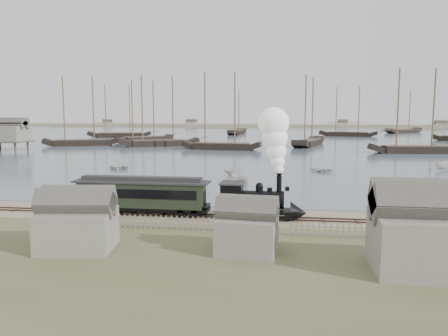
# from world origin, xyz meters

# --- Properties ---
(ground) EXTENTS (600.00, 600.00, 0.00)m
(ground) POSITION_xyz_m (0.00, 0.00, 0.00)
(ground) COLOR tan
(ground) RESTS_ON ground
(harbor_water) EXTENTS (600.00, 336.00, 0.06)m
(harbor_water) POSITION_xyz_m (0.00, 170.00, 0.03)
(harbor_water) COLOR #485667
(harbor_water) RESTS_ON ground
(rail_track) EXTENTS (120.00, 1.80, 0.16)m
(rail_track) POSITION_xyz_m (0.00, -2.00, 0.04)
(rail_track) COLOR #37251E
(rail_track) RESTS_ON ground
(picket_fence_west) EXTENTS (19.00, 0.10, 1.20)m
(picket_fence_west) POSITION_xyz_m (-6.50, -7.00, 0.00)
(picket_fence_west) COLOR slate
(picket_fence_west) RESTS_ON ground
(picket_fence_east) EXTENTS (15.00, 0.10, 1.20)m
(picket_fence_east) POSITION_xyz_m (12.50, -7.50, 0.00)
(picket_fence_east) COLOR slate
(picket_fence_east) RESTS_ON ground
(shed_left) EXTENTS (5.00, 4.00, 4.10)m
(shed_left) POSITION_xyz_m (-10.00, -13.00, 0.00)
(shed_left) COLOR slate
(shed_left) RESTS_ON ground
(shed_mid) EXTENTS (4.00, 3.50, 3.60)m
(shed_mid) POSITION_xyz_m (2.00, -12.00, 0.00)
(shed_mid) COLOR slate
(shed_mid) RESTS_ON ground
(shed_right) EXTENTS (6.00, 5.00, 5.10)m
(shed_right) POSITION_xyz_m (13.00, -14.00, 0.00)
(shed_right) COLOR slate
(shed_right) RESTS_ON ground
(far_spit) EXTENTS (500.00, 20.00, 1.80)m
(far_spit) POSITION_xyz_m (0.00, 250.00, 0.00)
(far_spit) COLOR tan
(far_spit) RESTS_ON ground
(locomotive) EXTENTS (7.87, 2.94, 9.81)m
(locomotive) POSITION_xyz_m (3.20, -2.00, 4.52)
(locomotive) COLOR black
(locomotive) RESTS_ON ground
(passenger_coach) EXTENTS (12.99, 2.51, 3.15)m
(passenger_coach) POSITION_xyz_m (-9.00, -2.00, 2.01)
(passenger_coach) COLOR black
(passenger_coach) RESTS_ON ground
(beached_dinghy) EXTENTS (3.98, 4.73, 0.84)m
(beached_dinghy) POSITION_xyz_m (-16.80, 0.31, 0.42)
(beached_dinghy) COLOR silver
(beached_dinghy) RESTS_ON ground
(rowboat_0) EXTENTS (4.69, 4.28, 0.80)m
(rowboat_0) POSITION_xyz_m (-20.67, 10.75, 0.46)
(rowboat_0) COLOR silver
(rowboat_0) RESTS_ON harbor_water
(rowboat_1) EXTENTS (3.42, 3.63, 1.52)m
(rowboat_1) POSITION_xyz_m (-3.52, 24.67, 0.82)
(rowboat_1) COLOR silver
(rowboat_1) RESTS_ON harbor_water
(rowboat_2) EXTENTS (3.50, 3.45, 1.38)m
(rowboat_2) POSITION_xyz_m (-1.49, 15.90, 0.75)
(rowboat_2) COLOR silver
(rowboat_2) RESTS_ON harbor_water
(rowboat_3) EXTENTS (3.60, 4.19, 0.73)m
(rowboat_3) POSITION_xyz_m (10.36, 30.39, 0.43)
(rowboat_3) COLOR silver
(rowboat_3) RESTS_ON harbor_water
(rowboat_5) EXTENTS (3.54, 4.12, 1.54)m
(rowboat_5) POSITION_xyz_m (30.70, 35.85, 0.83)
(rowboat_5) COLOR silver
(rowboat_5) RESTS_ON harbor_water
(rowboat_6) EXTENTS (4.05, 4.67, 0.81)m
(rowboat_6) POSITION_xyz_m (-23.89, 28.99, 0.46)
(rowboat_6) COLOR silver
(rowboat_6) RESTS_ON harbor_water
(schooner_0) EXTENTS (21.53, 11.55, 20.00)m
(schooner_0) POSITION_xyz_m (-54.36, 77.63, 10.06)
(schooner_0) COLOR black
(schooner_0) RESTS_ON harbor_water
(schooner_1) EXTENTS (22.63, 14.34, 20.00)m
(schooner_1) POSITION_xyz_m (-31.42, 79.31, 10.06)
(schooner_1) COLOR black
(schooner_1) RESTS_ON harbor_water
(schooner_2) EXTENTS (20.86, 6.54, 20.00)m
(schooner_2) POSITION_xyz_m (-12.22, 70.10, 10.06)
(schooner_2) COLOR black
(schooner_2) RESTS_ON harbor_water
(schooner_3) EXTENTS (11.08, 22.67, 20.00)m
(schooner_3) POSITION_xyz_m (10.80, 86.60, 10.06)
(schooner_3) COLOR black
(schooner_3) RESTS_ON harbor_water
(schooner_4) EXTENTS (21.80, 7.15, 20.00)m
(schooner_4) POSITION_xyz_m (34.73, 66.99, 10.06)
(schooner_4) COLOR black
(schooner_4) RESTS_ON harbor_water
(schooner_6) EXTENTS (24.33, 9.98, 20.00)m
(schooner_6) POSITION_xyz_m (-59.26, 119.19, 10.06)
(schooner_6) COLOR black
(schooner_6) RESTS_ON harbor_water
(schooner_7) EXTENTS (7.07, 22.47, 20.00)m
(schooner_7) POSITION_xyz_m (-17.20, 149.65, 10.06)
(schooner_7) COLOR black
(schooner_7) RESTS_ON harbor_water
(schooner_8) EXTENTS (23.08, 10.42, 20.00)m
(schooner_8) POSITION_xyz_m (28.68, 138.76, 10.06)
(schooner_8) COLOR black
(schooner_8) RESTS_ON harbor_water
(schooner_9) EXTENTS (20.58, 19.14, 20.00)m
(schooner_9) POSITION_xyz_m (58.21, 171.91, 10.06)
(schooner_9) COLOR black
(schooner_9) RESTS_ON harbor_water
(schooner_10) EXTENTS (17.07, 17.14, 20.00)m
(schooner_10) POSITION_xyz_m (-41.39, 95.82, 10.06)
(schooner_10) COLOR black
(schooner_10) RESTS_ON harbor_water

